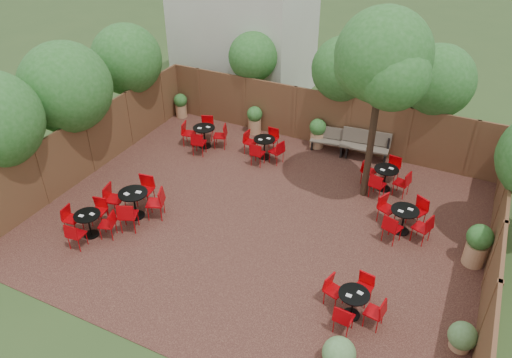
% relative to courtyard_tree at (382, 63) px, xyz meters
% --- Properties ---
extents(ground, '(80.00, 80.00, 0.00)m').
position_rel_courtyard_tree_xyz_m(ground, '(-2.32, -2.52, -4.20)').
color(ground, '#354F23').
rests_on(ground, ground).
extents(courtyard_paving, '(12.00, 10.00, 0.02)m').
position_rel_courtyard_tree_xyz_m(courtyard_paving, '(-2.32, -2.52, -4.19)').
color(courtyard_paving, '#361916').
rests_on(courtyard_paving, ground).
extents(fence_back, '(12.00, 0.08, 2.00)m').
position_rel_courtyard_tree_xyz_m(fence_back, '(-2.32, 2.48, -3.20)').
color(fence_back, brown).
rests_on(fence_back, ground).
extents(fence_left, '(0.08, 10.00, 2.00)m').
position_rel_courtyard_tree_xyz_m(fence_left, '(-8.32, -2.52, -3.20)').
color(fence_left, brown).
rests_on(fence_left, ground).
extents(fence_right, '(0.08, 10.00, 2.00)m').
position_rel_courtyard_tree_xyz_m(fence_right, '(3.68, -2.52, -3.20)').
color(fence_right, brown).
rests_on(fence_right, ground).
extents(overhang_foliage, '(15.78, 10.82, 2.79)m').
position_rel_courtyard_tree_xyz_m(overhang_foliage, '(-4.96, -0.55, -1.45)').
color(overhang_foliage, '#26621F').
rests_on(overhang_foliage, ground).
extents(courtyard_tree, '(2.71, 2.61, 5.63)m').
position_rel_courtyard_tree_xyz_m(courtyard_tree, '(0.00, 0.00, 0.00)').
color(courtyard_tree, black).
rests_on(courtyard_tree, courtyard_paving).
extents(park_bench_left, '(1.42, 0.62, 0.85)m').
position_rel_courtyard_tree_xyz_m(park_bench_left, '(-1.77, 2.10, -3.74)').
color(park_bench_left, brown).
rests_on(park_bench_left, courtyard_paving).
extents(park_bench_right, '(1.66, 0.67, 1.00)m').
position_rel_courtyard_tree_xyz_m(park_bench_right, '(-0.59, 2.12, -3.66)').
color(park_bench_right, brown).
rests_on(park_bench_right, courtyard_paving).
extents(bistro_tables, '(9.09, 7.32, 0.94)m').
position_rel_courtyard_tree_xyz_m(bistro_tables, '(-2.82, -1.87, -3.75)').
color(bistro_tables, black).
rests_on(bistro_tables, courtyard_paving).
extents(planters, '(11.88, 4.57, 1.17)m').
position_rel_courtyard_tree_xyz_m(planters, '(-1.99, 0.84, -3.60)').
color(planters, tan).
rests_on(planters, courtyard_paving).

